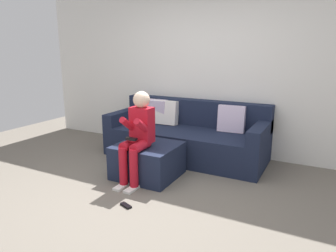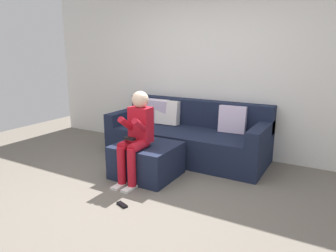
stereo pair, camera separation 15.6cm
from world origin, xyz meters
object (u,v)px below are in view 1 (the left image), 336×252
couch_sectional (187,136)px  remote_near_ottoman (126,205)px  person_seated (138,133)px  ottoman (148,160)px

couch_sectional → remote_near_ottoman: bearing=-86.7°
couch_sectional → person_seated: bearing=-96.7°
couch_sectional → person_seated: 1.23m
couch_sectional → remote_near_ottoman: size_ratio=16.17×
couch_sectional → ottoman: (-0.12, -0.99, -0.11)m
couch_sectional → remote_near_ottoman: (0.11, -1.81, -0.31)m
ottoman → remote_near_ottoman: 0.88m
ottoman → person_seated: bearing=-96.0°
person_seated → remote_near_ottoman: 0.93m
couch_sectional → person_seated: person_seated is taller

